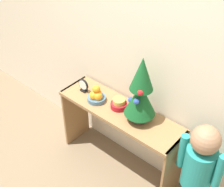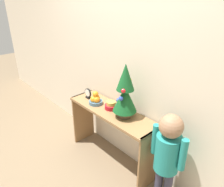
# 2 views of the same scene
# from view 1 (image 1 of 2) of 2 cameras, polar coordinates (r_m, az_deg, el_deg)

# --- Properties ---
(ground_plane) EXTENTS (12.00, 12.00, 0.00)m
(ground_plane) POSITION_cam_1_polar(r_m,az_deg,el_deg) (3.06, -0.95, -14.52)
(ground_plane) COLOR #7A664C
(back_wall) EXTENTS (7.00, 0.05, 2.50)m
(back_wall) POSITION_cam_1_polar(r_m,az_deg,el_deg) (2.48, 4.87, 9.34)
(back_wall) COLOR beige
(back_wall) RESTS_ON ground_plane
(console_table) EXTENTS (1.16, 0.35, 0.70)m
(console_table) POSITION_cam_1_polar(r_m,az_deg,el_deg) (2.75, 1.35, -5.45)
(console_table) COLOR olive
(console_table) RESTS_ON ground_plane
(mini_tree) EXTENTS (0.25, 0.25, 0.58)m
(mini_tree) POSITION_cam_1_polar(r_m,az_deg,el_deg) (2.39, 5.29, 0.30)
(mini_tree) COLOR #4C3828
(mini_tree) RESTS_ON console_table
(fruit_bowl) EXTENTS (0.16, 0.16, 0.16)m
(fruit_bowl) POSITION_cam_1_polar(r_m,az_deg,el_deg) (2.71, -2.87, -0.38)
(fruit_bowl) COLOR #476B84
(fruit_bowl) RESTS_ON console_table
(singing_bowl) EXTENTS (0.14, 0.14, 0.09)m
(singing_bowl) POSITION_cam_1_polar(r_m,az_deg,el_deg) (2.65, 1.26, -1.91)
(singing_bowl) COLOR #AD1923
(singing_bowl) RESTS_ON console_table
(desk_clock) EXTENTS (0.11, 0.04, 0.13)m
(desk_clock) POSITION_cam_1_polar(r_m,az_deg,el_deg) (2.82, -5.24, 1.44)
(desk_clock) COLOR black
(desk_clock) RESTS_ON console_table
(child_figure) EXTENTS (0.35, 0.23, 0.98)m
(child_figure) POSITION_cam_1_polar(r_m,az_deg,el_deg) (2.43, 15.65, -12.44)
(child_figure) COLOR #38384C
(child_figure) RESTS_ON ground_plane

